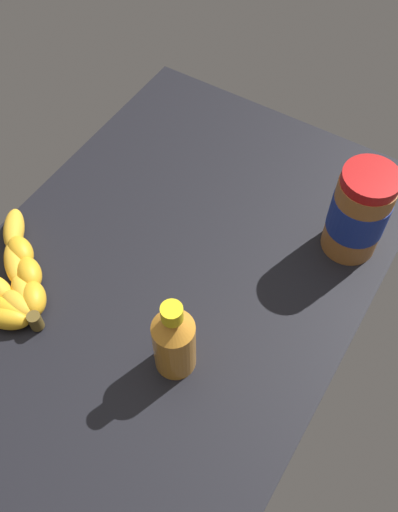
# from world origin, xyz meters

# --- Properties ---
(ground_plane) EXTENTS (0.89, 0.58, 0.04)m
(ground_plane) POSITION_xyz_m (0.00, 0.00, -0.02)
(ground_plane) COLOR black
(peanut_butter_jar) EXTENTS (0.09, 0.09, 0.16)m
(peanut_butter_jar) POSITION_xyz_m (0.22, -0.22, 0.08)
(peanut_butter_jar) COLOR #9E602D
(peanut_butter_jar) RESTS_ON ground_plane
(honey_bottle) EXTENTS (0.06, 0.06, 0.15)m
(honey_bottle) POSITION_xyz_m (-0.10, -0.09, 0.07)
(honey_bottle) COLOR orange
(honey_bottle) RESTS_ON ground_plane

